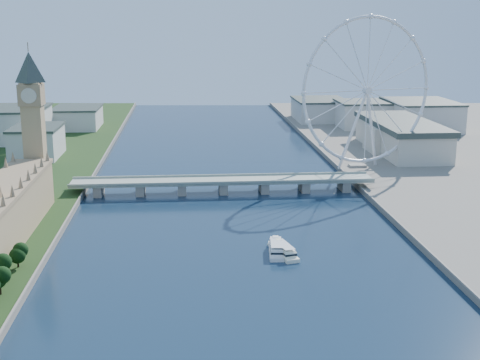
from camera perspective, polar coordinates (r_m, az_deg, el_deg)
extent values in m
cube|color=tan|center=(470.09, -17.12, 3.10)|extent=(13.00, 13.00, 80.00)
cube|color=#937A59|center=(465.78, -17.39, 6.97)|extent=(15.00, 15.00, 14.00)
pyramid|color=#2D3833|center=(463.79, -17.63, 10.41)|extent=(20.02, 20.02, 20.00)
cube|color=gray|center=(488.37, -1.45, -0.08)|extent=(220.00, 22.00, 2.00)
cube|color=gray|center=(492.82, -11.96, -0.81)|extent=(6.00, 20.00, 7.50)
cube|color=gray|center=(489.88, -8.48, -0.75)|extent=(6.00, 20.00, 7.50)
cube|color=gray|center=(488.77, -4.96, -0.68)|extent=(6.00, 20.00, 7.50)
cube|color=gray|center=(489.49, -1.45, -0.62)|extent=(6.00, 20.00, 7.50)
cube|color=gray|center=(492.05, 2.04, -0.55)|extent=(6.00, 20.00, 7.50)
cube|color=gray|center=(496.41, 5.48, -0.48)|extent=(6.00, 20.00, 7.50)
cube|color=gray|center=(502.53, 8.85, -0.40)|extent=(6.00, 20.00, 7.50)
torus|color=silver|center=(551.88, 10.81, 7.52)|extent=(113.60, 39.12, 118.60)
cylinder|color=silver|center=(551.88, 10.81, 7.52)|extent=(7.25, 6.61, 6.00)
cube|color=gray|center=(570.43, 9.98, 1.22)|extent=(14.00, 10.00, 2.00)
cube|color=beige|center=(627.74, -16.93, 3.06)|extent=(40.00, 60.00, 26.00)
cube|color=beige|center=(722.87, -18.60, 4.48)|extent=(60.00, 80.00, 32.00)
cube|color=beige|center=(791.37, -13.70, 5.14)|extent=(50.00, 70.00, 22.00)
cube|color=beige|center=(789.10, 10.55, 5.50)|extent=(60.00, 60.00, 28.00)
cube|color=beige|center=(788.12, 15.17, 5.32)|extent=(70.00, 90.00, 30.00)
cube|color=beige|center=(838.02, 6.82, 5.94)|extent=(60.00, 80.00, 24.00)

